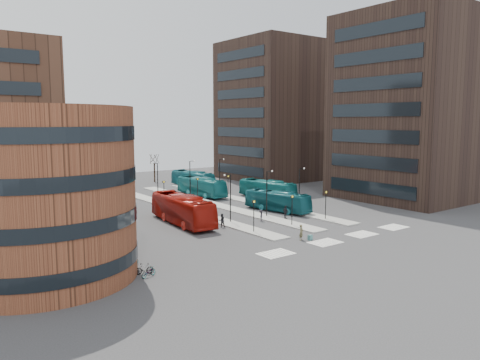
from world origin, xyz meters
TOP-DOWN VIEW (x-y plane):
  - ground at (0.00, 0.00)m, footprint 160.00×160.00m
  - island_left at (-4.00, 30.00)m, footprint 2.50×45.00m
  - island_mid at (2.00, 30.00)m, footprint 2.50×45.00m
  - island_right at (8.00, 30.00)m, footprint 2.50×45.00m
  - suitcase at (-1.59, 5.70)m, footprint 0.48×0.39m
  - red_bus at (-8.59, 21.14)m, footprint 4.25×13.40m
  - teal_bus_a at (6.45, 20.21)m, footprint 4.16×10.82m
  - teal_bus_b at (5.11, 38.46)m, footprint 3.03×11.70m
  - teal_bus_c at (12.44, 29.53)m, footprint 3.76×11.37m
  - teal_bus_d at (9.50, 48.66)m, footprint 3.33×11.62m
  - traveller at (-2.41, 6.23)m, footprint 0.72×0.60m
  - commuter_a at (-5.75, 16.55)m, footprint 0.93×0.80m
  - commuter_b at (3.80, 15.54)m, footprint 0.49×1.06m
  - commuter_c at (0.25, 16.37)m, footprint 1.02×1.10m
  - bicycle_near at (-21.00, 5.17)m, footprint 1.68×1.08m
  - bicycle_mid at (-21.00, 5.98)m, footprint 1.64×0.92m
  - bicycle_far at (-21.00, 8.64)m, footprint 1.78×1.12m
  - crosswalk_stripes at (1.75, 4.00)m, footprint 22.35×2.40m
  - round_building at (-28.00, 10.00)m, footprint 15.16×15.16m
  - tower_near at (31.98, 16.00)m, footprint 20.12×20.00m
  - tower_far at (31.98, 50.00)m, footprint 20.12×20.00m
  - sign_poles at (1.60, 23.00)m, footprint 12.45×22.12m
  - lamp_posts at (2.64, 28.00)m, footprint 14.04×20.24m
  - bare_trees at (2.67, 62.67)m, footprint 10.97×8.14m

SIDE VIEW (x-z plane):
  - ground at x=0.00m, z-range 0.00..0.00m
  - crosswalk_stripes at x=1.75m, z-range 0.00..0.01m
  - island_left at x=-4.00m, z-range 0.00..0.15m
  - island_mid at x=2.00m, z-range 0.00..0.15m
  - island_right at x=8.00m, z-range 0.00..0.15m
  - suitcase at x=-1.59m, z-range 0.00..0.57m
  - bicycle_near at x=-21.00m, z-range 0.00..0.83m
  - bicycle_far at x=-21.00m, z-range 0.00..0.88m
  - bicycle_mid at x=-21.00m, z-range 0.00..0.95m
  - commuter_c at x=0.25m, z-range 0.00..1.49m
  - commuter_a at x=-5.75m, z-range 0.00..1.67m
  - traveller at x=-2.41m, z-range 0.00..1.70m
  - commuter_b at x=3.80m, z-range 0.00..1.77m
  - teal_bus_a at x=6.45m, z-range 0.00..2.94m
  - teal_bus_c at x=12.44m, z-range 0.00..3.11m
  - teal_bus_d at x=9.50m, z-range 0.00..3.20m
  - teal_bus_b at x=5.11m, z-range 0.00..3.24m
  - red_bus at x=-8.59m, z-range 0.00..3.67m
  - sign_poles at x=1.60m, z-range 0.58..4.23m
  - bare_trees at x=2.67m, z-range -0.22..5.67m
  - lamp_posts at x=2.64m, z-range 0.52..6.64m
  - round_building at x=-28.00m, z-range -0.01..13.99m
  - tower_near at x=31.98m, z-range 0.00..30.00m
  - tower_far at x=31.98m, z-range 0.00..30.00m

